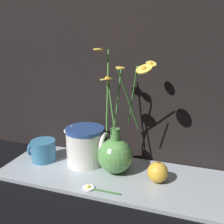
# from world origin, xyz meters

# --- Properties ---
(ground_plane) EXTENTS (6.00, 6.00, 0.00)m
(ground_plane) POSITION_xyz_m (0.00, 0.00, 0.00)
(ground_plane) COLOR black
(shelf) EXTENTS (0.75, 0.27, 0.01)m
(shelf) POSITION_xyz_m (0.00, 0.00, 0.01)
(shelf) COLOR #9EA8B2
(shelf) RESTS_ON ground_plane
(backdrop_wall) EXTENTS (1.25, 0.02, 1.10)m
(backdrop_wall) POSITION_xyz_m (0.00, 0.15, 0.55)
(backdrop_wall) COLOR black
(backdrop_wall) RESTS_ON ground_plane
(vase_with_flowers) EXTENTS (0.19, 0.15, 0.41)m
(vase_with_flowers) POSITION_xyz_m (0.01, 0.02, 0.08)
(vase_with_flowers) COLOR #59994C
(vase_with_flowers) RESTS_ON shelf
(yellow_mug) EXTENTS (0.10, 0.09, 0.08)m
(yellow_mug) POSITION_xyz_m (-0.27, 0.01, 0.05)
(yellow_mug) COLOR teal
(yellow_mug) RESTS_ON shelf
(ceramic_pitcher) EXTENTS (0.16, 0.14, 0.14)m
(ceramic_pitcher) POSITION_xyz_m (-0.11, 0.04, 0.08)
(ceramic_pitcher) COLOR white
(ceramic_pitcher) RESTS_ON shelf
(orange_fruit) EXTENTS (0.07, 0.07, 0.07)m
(orange_fruit) POSITION_xyz_m (0.15, -0.00, 0.04)
(orange_fruit) COLOR gold
(orange_fruit) RESTS_ON shelf
(loose_daisy) EXTENTS (0.12, 0.04, 0.01)m
(loose_daisy) POSITION_xyz_m (-0.02, -0.11, 0.02)
(loose_daisy) COLOR #336B2D
(loose_daisy) RESTS_ON shelf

